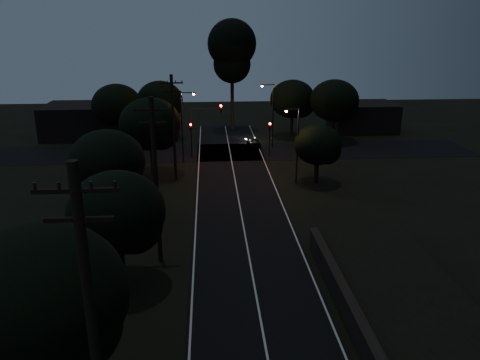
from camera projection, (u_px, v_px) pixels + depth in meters
road_surface at (235, 181)px, 47.19m from camera, size 60.00×70.00×0.03m
utility_pole_near at (95, 351)px, 13.51m from camera, size 2.20×0.30×12.00m
utility_pole_mid at (156, 179)px, 29.73m from camera, size 2.20×0.30×11.00m
utility_pole_far at (173, 126)px, 45.86m from camera, size 2.20×0.30×10.50m
tree_left_a at (45, 303)px, 17.24m from camera, size 6.65×6.65×8.41m
tree_left_b at (120, 215)px, 27.01m from camera, size 5.68×5.68×7.22m
tree_left_c at (110, 164)px, 36.25m from camera, size 5.89×5.89×7.44m
tree_left_d at (152, 126)px, 47.57m from camera, size 6.33×6.33×8.02m
tree_far_nw at (162, 102)px, 62.70m from camera, size 6.14×6.14×7.78m
tree_far_w at (118, 106)px, 58.56m from camera, size 6.22×6.22×7.93m
tree_far_ne at (294, 100)px, 63.88m from camera, size 6.15×6.15×7.78m
tree_far_e at (336, 102)px, 61.29m from camera, size 6.41×6.41×8.13m
tree_right_a at (320, 146)px, 45.35m from camera, size 4.61×4.61×5.86m
tall_pine at (232, 51)px, 66.15m from camera, size 6.90×6.90×15.69m
building_left at (83, 120)px, 64.89m from camera, size 10.00×8.00×4.40m
building_right at (362, 117)px, 68.51m from camera, size 9.00×7.00×4.00m
signal_left at (191, 134)px, 54.35m from camera, size 0.28×0.35×4.10m
signal_right at (270, 133)px, 54.95m from camera, size 0.28×0.35×4.10m
signal_mast at (205, 121)px, 53.98m from camera, size 3.70×0.35×6.25m
streetlight_a at (184, 122)px, 51.85m from camera, size 1.66×0.26×8.00m
streetlight_b at (271, 111)px, 58.20m from camera, size 1.66×0.26×8.00m
streetlight_c at (296, 141)px, 45.11m from camera, size 1.46×0.26×7.50m
car at (254, 142)px, 60.15m from camera, size 1.89×3.49×1.13m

